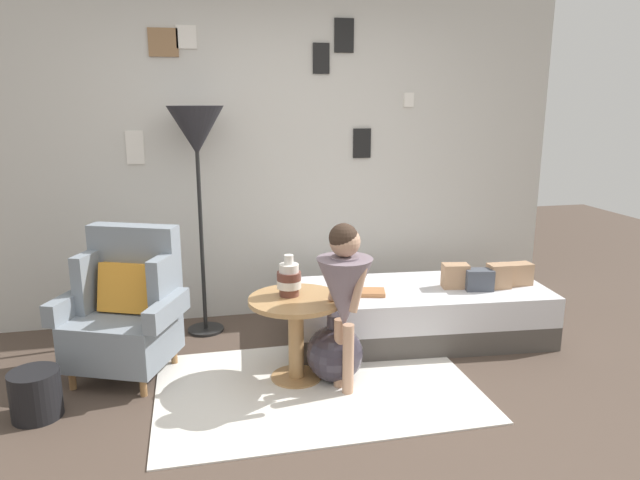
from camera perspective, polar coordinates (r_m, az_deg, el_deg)
The scene contains 16 objects.
ground_plane at distance 3.36m, azimuth 1.07°, elevation -18.22°, with size 12.00×12.00×0.00m, color #4C3D33.
gallery_wall at distance 4.80m, azimuth -4.39°, elevation 7.93°, with size 4.80×0.12×2.60m.
rug at distance 3.78m, azimuth -0.37°, elevation -14.25°, with size 1.98×1.32×0.01m, color silver.
armchair at distance 4.02m, azimuth -18.50°, elevation -6.50°, with size 0.89×0.79×0.97m.
daybed at distance 4.51m, azimuth 9.63°, elevation -7.03°, with size 1.96×0.95×0.40m.
pillow_head at distance 4.68m, azimuth 18.94°, elevation -3.17°, with size 0.19×0.12×0.17m, color tan.
pillow_mid at distance 4.55m, azimuth 17.17°, elevation -3.40°, with size 0.16×0.12×0.18m, color tan.
pillow_back at distance 4.46m, azimuth 15.35°, elevation -3.78°, with size 0.20×0.12×0.16m, color #474C56.
pillow_extra at distance 4.47m, azimuth 13.15°, elevation -3.45°, with size 0.19×0.12×0.18m, color tan.
side_table at distance 3.73m, azimuth -2.39°, elevation -7.94°, with size 0.60×0.60×0.56m.
vase_striped at distance 3.69m, azimuth -3.07°, elevation -3.83°, with size 0.15×0.15×0.27m.
floor_lamp at distance 4.39m, azimuth -12.05°, elevation 9.75°, with size 0.41×0.41×1.73m.
person_child at distance 3.49m, azimuth 2.42°, elevation -4.64°, with size 0.34×0.34×1.07m.
book_on_daybed at distance 4.24m, azimuth 4.89°, elevation -5.15°, with size 0.22×0.16×0.03m, color #B97748.
demijohn_near at distance 3.80m, azimuth 1.45°, elevation -11.04°, with size 0.37×0.37×0.45m.
magazine_basket at distance 3.78m, azimuth -26.16°, elevation -13.45°, with size 0.28×0.28×0.28m, color black.
Camera 1 is at (-0.68, -2.78, 1.77)m, focal length 32.55 mm.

